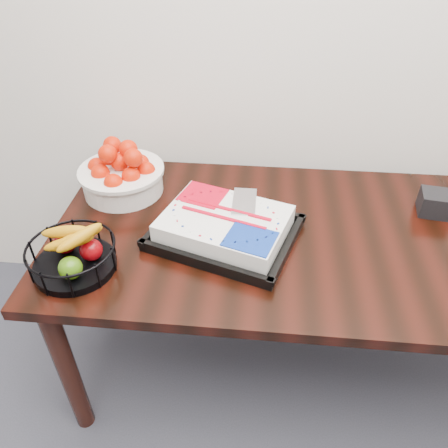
# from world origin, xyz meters

# --- Properties ---
(table) EXTENTS (1.80, 0.90, 0.75)m
(table) POSITION_xyz_m (0.00, 2.00, 0.66)
(table) COLOR black
(table) RESTS_ON ground
(cake_tray) EXTENTS (0.56, 0.50, 0.10)m
(cake_tray) POSITION_xyz_m (-0.28, 1.95, 0.79)
(cake_tray) COLOR black
(cake_tray) RESTS_ON table
(tangerine_bowl) EXTENTS (0.33, 0.33, 0.21)m
(tangerine_bowl) POSITION_xyz_m (-0.71, 2.20, 0.84)
(tangerine_bowl) COLOR white
(tangerine_bowl) RESTS_ON table
(fruit_basket) EXTENTS (0.28, 0.28, 0.15)m
(fruit_basket) POSITION_xyz_m (-0.74, 1.75, 0.81)
(fruit_basket) COLOR black
(fruit_basket) RESTS_ON table
(napkin_box) EXTENTS (0.13, 0.12, 0.09)m
(napkin_box) POSITION_xyz_m (0.49, 2.17, 0.79)
(napkin_box) COLOR black
(napkin_box) RESTS_ON table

